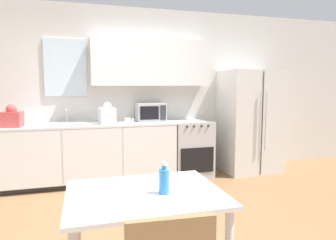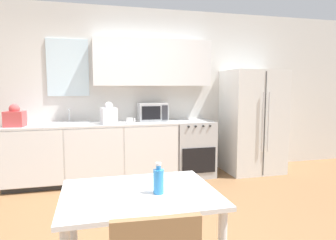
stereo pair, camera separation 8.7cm
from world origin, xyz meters
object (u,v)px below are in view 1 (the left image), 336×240
object	(u,v)px
refrigerator	(250,121)
drink_bottle	(165,181)
coffee_mug	(129,121)
microwave	(151,112)
oven_range	(190,148)
dining_table	(145,207)

from	to	relation	value
refrigerator	drink_bottle	distance (m)	3.42
coffee_mug	refrigerator	bearing A→B (deg)	3.12
microwave	drink_bottle	distance (m)	2.83
oven_range	microwave	bearing A→B (deg)	169.26
oven_range	coffee_mug	size ratio (longest dim) A/B	6.82
refrigerator	drink_bottle	bearing A→B (deg)	-130.50
microwave	coffee_mug	distance (m)	0.50
oven_range	dining_table	xyz separation A→B (m)	(-1.29, -2.59, 0.17)
dining_table	drink_bottle	distance (m)	0.24
oven_range	drink_bottle	bearing A→B (deg)	-113.70
oven_range	refrigerator	world-z (taller)	refrigerator
dining_table	refrigerator	bearing A→B (deg)	47.30
refrigerator	coffee_mug	distance (m)	2.10
microwave	oven_range	bearing A→B (deg)	-10.74
coffee_mug	drink_bottle	world-z (taller)	coffee_mug
refrigerator	drink_bottle	xyz separation A→B (m)	(-2.22, -2.60, -0.04)
oven_range	drink_bottle	distance (m)	2.92
refrigerator	microwave	size ratio (longest dim) A/B	3.78
dining_table	drink_bottle	bearing A→B (deg)	-26.58
refrigerator	dining_table	distance (m)	3.47
microwave	dining_table	world-z (taller)	microwave
oven_range	microwave	world-z (taller)	microwave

